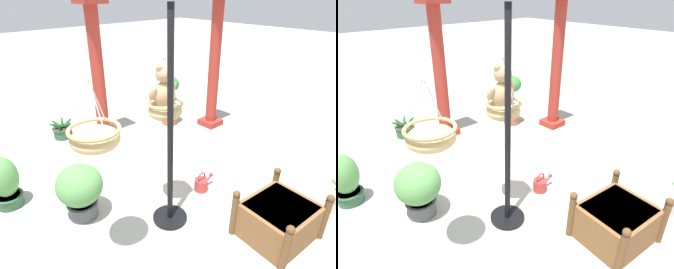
% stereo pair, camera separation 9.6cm
% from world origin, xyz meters
% --- Properties ---
extents(ground_plane, '(40.00, 40.00, 0.00)m').
position_xyz_m(ground_plane, '(0.00, 0.00, 0.00)').
color(ground_plane, '#ADAAA3').
extents(display_pole_central, '(0.44, 0.44, 2.62)m').
position_xyz_m(display_pole_central, '(-0.11, -0.12, 0.83)').
color(display_pole_central, black).
rests_on(display_pole_central, ground).
extents(hanging_basket_with_teddy, '(0.43, 0.43, 0.75)m').
position_xyz_m(hanging_basket_with_teddy, '(0.04, 0.13, 1.41)').
color(hanging_basket_with_teddy, tan).
extents(teddy_bear, '(0.38, 0.34, 0.55)m').
position_xyz_m(teddy_bear, '(0.04, 0.15, 1.64)').
color(teddy_bear, tan).
extents(hanging_basket_left_high, '(0.49, 0.49, 0.67)m').
position_xyz_m(hanging_basket_left_high, '(-0.99, -0.07, 1.47)').
color(hanging_basket_left_high, tan).
extents(greenhouse_pillar_left, '(0.42, 0.42, 2.61)m').
position_xyz_m(greenhouse_pillar_left, '(2.52, 1.42, 1.26)').
color(greenhouse_pillar_left, '#9E2D23').
rests_on(greenhouse_pillar_left, ground).
extents(greenhouse_pillar_right, '(0.45, 0.45, 2.54)m').
position_xyz_m(greenhouse_pillar_right, '(0.55, 2.56, 1.22)').
color(greenhouse_pillar_right, '#9E2D23').
rests_on(greenhouse_pillar_right, ground).
extents(wooden_planter_box, '(0.93, 0.84, 0.63)m').
position_xyz_m(wooden_planter_box, '(0.64, -1.19, 0.25)').
color(wooden_planter_box, brown).
rests_on(wooden_planter_box, ground).
extents(potted_plant_tall_leafy, '(0.37, 0.37, 0.75)m').
position_xyz_m(potted_plant_tall_leafy, '(-1.54, 1.55, 0.37)').
color(potted_plant_tall_leafy, '#2D5638').
rests_on(potted_plant_tall_leafy, ground).
extents(potted_plant_bushy_green, '(0.58, 0.58, 0.75)m').
position_xyz_m(potted_plant_bushy_green, '(-0.90, 0.69, 0.42)').
color(potted_plant_bushy_green, '#4C4C51').
rests_on(potted_plant_bushy_green, ground).
extents(potted_plant_small_succulent, '(0.40, 0.40, 1.06)m').
position_xyz_m(potted_plant_small_succulent, '(1.91, 2.06, 0.62)').
color(potted_plant_small_succulent, '#AD563D').
rests_on(potted_plant_small_succulent, ground).
extents(potted_plant_conical_shrub, '(0.47, 0.43, 0.37)m').
position_xyz_m(potted_plant_conical_shrub, '(-0.11, 3.01, 0.14)').
color(potted_plant_conical_shrub, '#2D5638').
rests_on(potted_plant_conical_shrub, ground).
extents(watering_can, '(0.35, 0.20, 0.30)m').
position_xyz_m(watering_can, '(0.65, 0.01, 0.10)').
color(watering_can, '#B23333').
rests_on(watering_can, ground).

